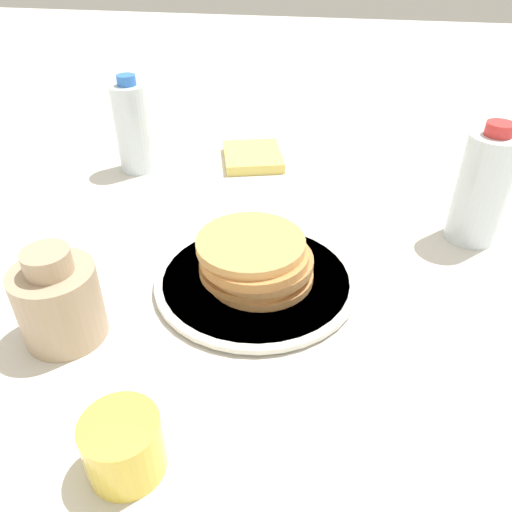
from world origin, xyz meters
name	(u,v)px	position (x,y,z in m)	size (l,w,h in m)	color
ground_plane	(241,282)	(0.00, 0.00, 0.00)	(4.00, 4.00, 0.00)	silver
plate	(256,280)	(-0.02, 0.00, 0.01)	(0.28, 0.28, 0.01)	silver
pancake_stack	(255,260)	(-0.02, 0.00, 0.04)	(0.16, 0.16, 0.06)	tan
juice_glass	(124,446)	(0.05, 0.29, 0.03)	(0.07, 0.07, 0.06)	yellow
cream_jug	(59,301)	(0.19, 0.14, 0.05)	(0.10, 0.10, 0.12)	tan
water_bottle_near	(482,188)	(-0.33, -0.17, 0.09)	(0.08, 0.08, 0.19)	silver
water_bottle_mid	(133,128)	(0.27, -0.32, 0.08)	(0.07, 0.07, 0.18)	silver
napkin	(253,157)	(0.05, -0.40, 0.01)	(0.15, 0.16, 0.02)	#E5D166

